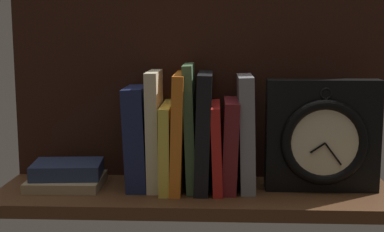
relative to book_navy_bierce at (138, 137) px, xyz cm
name	(u,v)px	position (x,y,z in cm)	size (l,w,h in cm)	color
ground_plane	(195,196)	(11.93, -2.14, -11.57)	(80.07, 23.50, 2.50)	#4C2D19
back_panel	(197,82)	(11.93, 9.01, 10.55)	(80.07, 1.20, 41.73)	black
book_navy_bierce	(138,137)	(0.00, 0.00, 0.00)	(4.11, 12.29, 20.63)	#192147
book_cream_twain	(155,130)	(3.55, 0.00, 1.60)	(2.40, 12.65, 23.83)	beige
book_yellow_seinlanguage	(167,146)	(6.08, 0.00, -1.72)	(2.05, 16.45, 17.20)	gold
book_orange_pandolfini	(179,131)	(8.49, 0.00, 1.39)	(2.17, 16.82, 23.42)	orange
book_green_romantic	(190,127)	(10.82, 0.00, 2.30)	(1.90, 13.01, 25.24)	#476B44
book_black_skeptic	(204,131)	(13.48, 0.00, 1.46)	(2.83, 15.97, 23.55)	black
book_red_requiem	(217,146)	(16.15, 0.00, -1.67)	(1.90, 15.87, 17.30)	red
book_maroon_dawkins	(230,144)	(18.85, 0.00, -1.28)	(2.90, 14.25, 18.08)	maroon
book_gray_chess	(246,132)	(22.07, 0.00, 1.21)	(2.93, 12.80, 23.06)	gray
framed_clock	(323,137)	(37.22, -1.30, 0.66)	(22.38, 6.19, 22.38)	black
book_stack_side	(67,175)	(-14.77, -0.47, -8.00)	(15.04, 13.00, 4.99)	#9E8966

